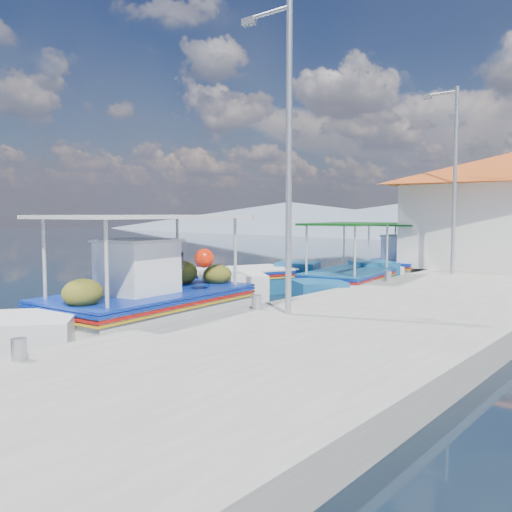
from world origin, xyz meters
The scene contains 9 objects.
ground centered at (0.00, 0.00, 0.00)m, with size 160.00×160.00×0.00m, color black.
quay centered at (5.90, 6.00, 0.25)m, with size 5.00×44.00×0.50m, color #A7A39C.
bollards centered at (3.80, 5.25, 0.65)m, with size 0.20×17.20×0.30m.
main_caique centered at (1.61, 1.06, 0.52)m, with size 2.85×8.19×2.71m.
caique_green_canopy centered at (2.38, 8.30, 0.36)m, with size 2.55×6.43×2.43m.
caique_blue_hull centered at (-0.38, 6.02, 0.31)m, with size 3.40×5.88×1.13m.
caique_far centered at (1.64, 13.60, 0.43)m, with size 2.36×6.53×2.30m.
lamp_post_near centered at (4.51, 2.00, 3.85)m, with size 1.21×0.14×6.00m.
lamp_post_far centered at (4.51, 11.00, 3.85)m, with size 1.21×0.14×6.00m.
Camera 1 is at (10.75, -6.38, 2.46)m, focal length 37.52 mm.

